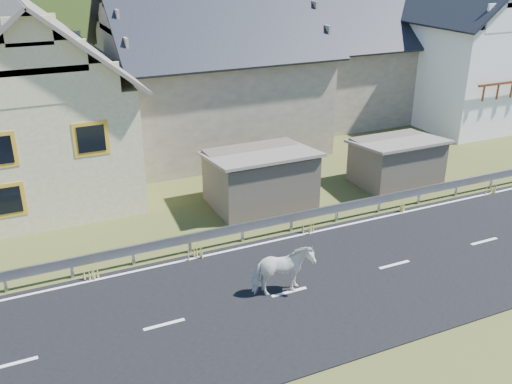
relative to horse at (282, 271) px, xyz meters
name	(u,v)px	position (x,y,z in m)	size (l,w,h in m)	color
ground	(394,266)	(4.24, -0.04, -0.84)	(160.00, 160.00, 0.00)	#3C431C
road	(394,265)	(4.24, -0.04, -0.82)	(60.00, 7.00, 0.04)	black
lane_markings	(394,265)	(4.24, -0.04, -0.79)	(60.00, 6.60, 0.01)	silver
guardrail	(337,209)	(4.24, 3.64, -0.27)	(28.10, 0.09, 0.75)	#93969B
shed_left	(260,179)	(2.24, 6.46, 0.26)	(4.30, 3.30, 2.40)	brown
shed_right	(396,162)	(8.74, 5.96, 0.16)	(3.80, 2.90, 2.20)	brown
house_cream	(31,91)	(-5.77, 11.96, 3.52)	(7.80, 9.80, 8.30)	#F6E8B1
house_stone_a	(209,57)	(3.24, 14.96, 3.80)	(10.80, 9.80, 8.90)	tan
house_stone_b	(351,46)	(13.24, 16.96, 3.40)	(9.80, 8.80, 8.10)	tan
house_white	(462,33)	(19.24, 13.96, 4.23)	(8.80, 10.80, 9.70)	white
mountain	(50,49)	(9.24, 179.96, -20.84)	(440.00, 280.00, 260.00)	#203113
horse	(282,271)	(0.00, 0.00, 0.00)	(1.88, 0.86, 1.59)	silver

